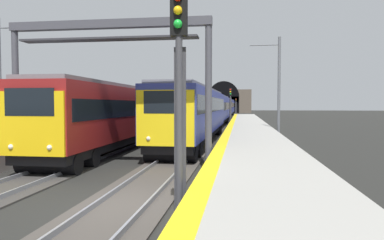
{
  "coord_description": "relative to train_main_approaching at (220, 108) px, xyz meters",
  "views": [
    {
      "loc": [
        -9.44,
        -3.29,
        2.93
      ],
      "look_at": [
        14.07,
        -0.02,
        1.85
      ],
      "focal_mm": 32.75,
      "sensor_mm": 36.0,
      "label": 1
    }
  ],
  "objects": [
    {
      "name": "ground_plane",
      "position": [
        -46.44,
        -0.0,
        -2.34
      ],
      "size": [
        320.0,
        320.0,
        0.0
      ],
      "primitive_type": "plane",
      "color": "black"
    },
    {
      "name": "platform_right",
      "position": [
        -46.44,
        -3.98,
        -1.79
      ],
      "size": [
        112.0,
        3.6,
        1.1
      ],
      "primitive_type": "cube",
      "color": "#9E9B93",
      "rests_on": "ground_plane"
    },
    {
      "name": "platform_right_edge_strip",
      "position": [
        -46.44,
        -2.43,
        -1.24
      ],
      "size": [
        112.0,
        0.5,
        0.01
      ],
      "primitive_type": "cube",
      "color": "yellow",
      "rests_on": "platform_right"
    },
    {
      "name": "track_main_line",
      "position": [
        -46.44,
        -0.0,
        -2.29
      ],
      "size": [
        160.0,
        2.65,
        0.21
      ],
      "color": "#423D38",
      "rests_on": "ground_plane"
    },
    {
      "name": "train_main_approaching",
      "position": [
        0.0,
        0.0,
        0.0
      ],
      "size": [
        80.79,
        3.18,
        4.1
      ],
      "rotation": [
        0.0,
        0.0,
        3.13
      ],
      "color": "navy",
      "rests_on": "ground_plane"
    },
    {
      "name": "train_adjacent_platform",
      "position": [
        -11.76,
        4.61,
        -0.01
      ],
      "size": [
        64.01,
        2.94,
        4.99
      ],
      "rotation": [
        0.0,
        0.0,
        3.14
      ],
      "color": "maroon",
      "rests_on": "ground_plane"
    },
    {
      "name": "railway_signal_near",
      "position": [
        -47.93,
        -1.88,
        0.99
      ],
      "size": [
        0.39,
        0.38,
        5.53
      ],
      "rotation": [
        0.0,
        0.0,
        3.14
      ],
      "color": "#38383D",
      "rests_on": "ground_plane"
    },
    {
      "name": "railway_signal_mid",
      "position": [
        -7.27,
        -1.88,
        0.78
      ],
      "size": [
        0.39,
        0.38,
        5.14
      ],
      "rotation": [
        0.0,
        0.0,
        3.14
      ],
      "color": "#38383D",
      "rests_on": "ground_plane"
    },
    {
      "name": "railway_signal_far",
      "position": [
        49.29,
        -1.88,
        0.41
      ],
      "size": [
        0.39,
        0.38,
        4.63
      ],
      "rotation": [
        0.0,
        0.0,
        3.14
      ],
      "color": "#4C4C54",
      "rests_on": "ground_plane"
    },
    {
      "name": "overhead_signal_gantry",
      "position": [
        -41.57,
        2.3,
        2.62
      ],
      "size": [
        0.7,
        8.85,
        6.48
      ],
      "color": "#3F3F47",
      "rests_on": "ground_plane"
    },
    {
      "name": "tunnel_portal",
      "position": [
        61.65,
        2.3,
        1.58
      ],
      "size": [
        2.79,
        18.17,
        10.54
      ],
      "color": "#51473D",
      "rests_on": "ground_plane"
    },
    {
      "name": "catenary_mast_near",
      "position": [
        -36.98,
        10.75,
        1.77
      ],
      "size": [
        0.22,
        2.28,
        7.98
      ],
      "color": "#595B60",
      "rests_on": "ground_plane"
    },
    {
      "name": "catenary_mast_far",
      "position": [
        -28.46,
        -6.14,
        1.81
      ],
      "size": [
        0.22,
        2.34,
        8.04
      ],
      "color": "#595B60",
      "rests_on": "ground_plane"
    }
  ]
}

